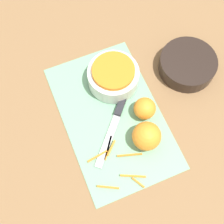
% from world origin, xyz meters
% --- Properties ---
extents(ground_plane, '(4.00, 4.00, 0.00)m').
position_xyz_m(ground_plane, '(0.00, 0.00, 0.00)').
color(ground_plane, olive).
extents(cutting_board, '(0.47, 0.29, 0.01)m').
position_xyz_m(cutting_board, '(0.00, 0.00, 0.00)').
color(cutting_board, '#75AD84').
rests_on(cutting_board, ground_plane).
extents(bowl_speckled, '(0.16, 0.16, 0.07)m').
position_xyz_m(bowl_speckled, '(-0.11, 0.05, 0.04)').
color(bowl_speckled, silver).
rests_on(bowl_speckled, cutting_board).
extents(bowl_dark, '(0.18, 0.18, 0.05)m').
position_xyz_m(bowl_dark, '(-0.06, 0.29, 0.03)').
color(bowl_dark, black).
rests_on(bowl_dark, ground_plane).
extents(knife, '(0.21, 0.20, 0.02)m').
position_xyz_m(knife, '(-0.01, 0.03, 0.01)').
color(knife, '#232328').
rests_on(knife, cutting_board).
extents(orange_left, '(0.08, 0.08, 0.08)m').
position_xyz_m(orange_left, '(0.11, 0.06, 0.05)').
color(orange_left, orange).
rests_on(orange_left, cutting_board).
extents(orange_right, '(0.07, 0.07, 0.07)m').
position_xyz_m(orange_right, '(0.03, 0.09, 0.04)').
color(orange_right, orange).
rests_on(orange_right, cutting_board).
extents(peel_pile, '(0.17, 0.15, 0.01)m').
position_xyz_m(peel_pile, '(0.14, -0.04, 0.01)').
color(peel_pile, orange).
rests_on(peel_pile, cutting_board).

